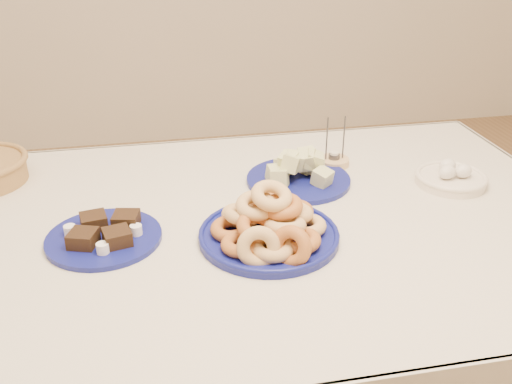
# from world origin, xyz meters

# --- Properties ---
(dining_table) EXTENTS (1.71, 1.11, 0.75)m
(dining_table) POSITION_xyz_m (0.00, 0.00, 0.64)
(dining_table) COLOR brown
(dining_table) RESTS_ON ground
(donut_platter) EXTENTS (0.40, 0.40, 0.15)m
(donut_platter) POSITION_xyz_m (0.02, -0.10, 0.79)
(donut_platter) COLOR navy
(donut_platter) RESTS_ON dining_table
(melon_plate) EXTENTS (0.36, 0.36, 0.10)m
(melon_plate) POSITION_xyz_m (0.16, 0.18, 0.78)
(melon_plate) COLOR navy
(melon_plate) RESTS_ON dining_table
(brownie_plate) EXTENTS (0.27, 0.27, 0.05)m
(brownie_plate) POSITION_xyz_m (-0.35, -0.03, 0.76)
(brownie_plate) COLOR navy
(brownie_plate) RESTS_ON dining_table
(candle_holder) EXTENTS (0.09, 0.09, 0.15)m
(candle_holder) POSITION_xyz_m (0.30, 0.27, 0.76)
(candle_holder) COLOR tan
(candle_holder) RESTS_ON dining_table
(egg_bowl) EXTENTS (0.23, 0.23, 0.06)m
(egg_bowl) POSITION_xyz_m (0.57, 0.09, 0.77)
(egg_bowl) COLOR silver
(egg_bowl) RESTS_ON dining_table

